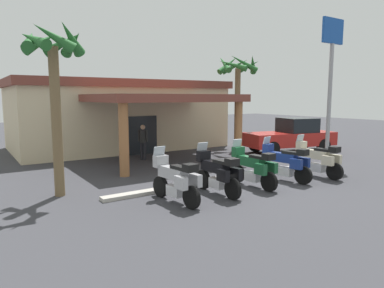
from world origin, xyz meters
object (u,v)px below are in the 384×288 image
Objects in this scene: pedestrian at (143,139)px; palm_tree_roadside at (54,65)px; motorcycle_black at (218,173)px; motorcycle_cream at (318,159)px; motel_building at (119,114)px; motorcycle_blue at (285,163)px; pickup_truck_red at (291,136)px; roadside_sign at (331,68)px; motorcycle_silver at (176,180)px; palm_tree_near_portico at (238,76)px; motorcycle_green at (253,167)px.

pedestrian is 0.33× the size of palm_tree_roadside.
motorcycle_black is 4.85m from motorcycle_cream.
motorcycle_blue is at bearing -81.42° from motel_building.
motel_building is at bearing -1.45° from motorcycle_blue.
motorcycle_blue is 0.40× the size of pickup_truck_red.
motorcycle_blue is 5.71m from roadside_sign.
palm_tree_near_portico is (8.84, 7.29, 3.66)m from motorcycle_silver.
motorcycle_green is at bearing -88.08° from motorcycle_black.
palm_tree_roadside is at bearing 39.44° from motorcycle_silver.
motorcycle_silver is 12.03m from palm_tree_near_portico.
motorcycle_silver is at bearing 81.63° from motorcycle_blue.
pedestrian is (-0.81, -4.84, -1.08)m from motel_building.
motorcycle_blue is at bearing -94.11° from motorcycle_silver.
palm_tree_near_portico is 0.87× the size of roadside_sign.
motorcycle_green is at bearing -89.14° from motel_building.
pickup_truck_red is at bearing -43.18° from motorcycle_cream.
pedestrian is at bearing 5.21° from motorcycle_green.
motel_building is 12.11m from motorcycle_blue.
motorcycle_cream is (1.61, -0.23, 0.00)m from motorcycle_blue.
roadside_sign is (5.78, 1.10, 3.74)m from motorcycle_green.
palm_tree_roadside reaches higher than pickup_truck_red.
pickup_truck_red is 1.02× the size of palm_tree_roadside.
motel_building is 7.60m from palm_tree_near_portico.
pickup_truck_red is 4.69m from palm_tree_near_portico.
motorcycle_black is 1.00× the size of motorcycle_cream.
motorcycle_blue is 1.63m from motorcycle_cream.
palm_tree_roadside is at bearing -121.64° from motel_building.
motel_building is 12.43m from roadside_sign.
pickup_truck_red is 13.76m from palm_tree_roadside.
pickup_truck_red is at bearing -59.17° from motorcycle_green.
palm_tree_near_portico is at bearing -20.08° from motorcycle_cream.
pickup_truck_red is (8.11, -2.52, -0.09)m from pedestrian.
motorcycle_blue is at bearing 69.71° from pedestrian.
pickup_truck_red reaches higher than motorcycle_blue.
motorcycle_black is 6.10m from palm_tree_roadside.
motel_building is at bearing -7.68° from motorcycle_black.
motorcycle_cream is at bearing -117.68° from pickup_truck_red.
motorcycle_cream is at bearing -151.77° from roadside_sign.
motorcycle_green is (-0.07, -11.89, -1.40)m from motel_building.
motorcycle_silver is at bearing 91.49° from motorcycle_black.
palm_tree_roadside is 0.82× the size of roadside_sign.
pedestrian is at bearing 40.45° from palm_tree_roadside.
roadside_sign reaches higher than motorcycle_cream.
palm_tree_roadside is (-2.65, 2.75, 3.41)m from motorcycle_silver.
motorcycle_cream is (4.84, -0.22, 0.00)m from motorcycle_black.
palm_tree_near_portico is at bearing 136.41° from pickup_truck_red.
roadside_sign is (2.55, 1.37, 3.74)m from motorcycle_cream.
motorcycle_cream is 10.16m from palm_tree_roadside.
motorcycle_black is 3.23m from motorcycle_blue.
motel_building is 7.21× the size of pedestrian.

